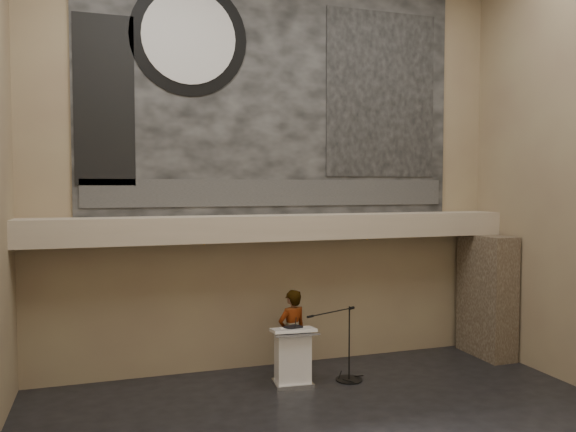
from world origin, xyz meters
name	(u,v)px	position (x,y,z in m)	size (l,w,h in m)	color
wall_back	(276,164)	(0.00, 4.00, 4.25)	(10.00, 0.02, 8.50)	#806751
soffit	(282,227)	(0.00, 3.60, 2.95)	(10.00, 0.80, 0.50)	tan
sprinkler_left	(204,244)	(-1.60, 3.55, 2.67)	(0.04, 0.04, 0.06)	#B2893D
sprinkler_right	(367,239)	(1.90, 3.55, 2.67)	(0.04, 0.04, 0.06)	#B2893D
banner	(276,94)	(0.00, 3.97, 5.70)	(8.00, 0.05, 5.00)	black
banner_text_strip	(277,193)	(0.00, 3.93, 3.65)	(7.76, 0.02, 0.55)	#303030
banner_clock_rim	(189,37)	(-1.80, 3.93, 6.70)	(2.30, 2.30, 0.02)	black
banner_clock_face	(189,37)	(-1.80, 3.91, 6.70)	(1.84, 1.84, 0.02)	silver
banner_building_print	(381,95)	(2.40, 3.93, 5.80)	(2.60, 0.02, 3.60)	black
banner_brick_print	(104,100)	(-3.40, 3.93, 5.40)	(1.10, 0.02, 3.20)	black
stone_pier	(487,295)	(4.65, 3.15, 1.35)	(0.60, 1.40, 2.70)	#433629
lectern	(293,357)	(-0.08, 2.68, 0.55)	(0.85, 0.64, 1.14)	silver
binder	(293,327)	(-0.06, 2.68, 1.12)	(0.29, 0.24, 0.04)	black
papers	(287,329)	(-0.20, 2.64, 1.10)	(0.22, 0.30, 0.01)	silver
speaker_person	(292,333)	(0.07, 3.16, 0.87)	(0.63, 0.42, 1.74)	silver
mic_stand	(348,370)	(1.03, 2.59, 0.21)	(1.27, 0.69, 1.46)	black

